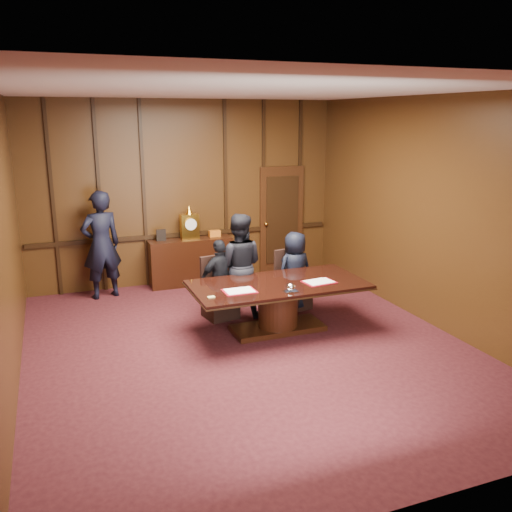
{
  "coord_description": "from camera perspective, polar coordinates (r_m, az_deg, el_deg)",
  "views": [
    {
      "loc": [
        -2.44,
        -6.66,
        3.18
      ],
      "look_at": [
        0.5,
        1.03,
        1.05
      ],
      "focal_mm": 38.0,
      "sensor_mm": 36.0,
      "label": 1
    }
  ],
  "objects": [
    {
      "name": "room",
      "position": [
        7.39,
        -0.69,
        3.14
      ],
      "size": [
        7.0,
        7.04,
        3.5
      ],
      "color": "black",
      "rests_on": "ground"
    },
    {
      "name": "folder_left",
      "position": [
        7.72,
        -1.75,
        -3.7
      ],
      "size": [
        0.46,
        0.33,
        0.02
      ],
      "rotation": [
        0.0,
        0.0,
        -0.01
      ],
      "color": "maroon",
      "rests_on": "conference_table"
    },
    {
      "name": "chair_right",
      "position": [
        9.28,
        3.84,
        -3.67
      ],
      "size": [
        0.57,
        0.57,
        0.99
      ],
      "rotation": [
        0.0,
        0.0,
        0.21
      ],
      "color": "black",
      "rests_on": "ground"
    },
    {
      "name": "conference_table",
      "position": [
        8.2,
        2.33,
        -4.51
      ],
      "size": [
        2.62,
        1.32,
        0.76
      ],
      "color": "black",
      "rests_on": "ground"
    },
    {
      "name": "notepad",
      "position": [
        7.49,
        -4.74,
        -4.34
      ],
      "size": [
        0.1,
        0.07,
        0.01
      ],
      "primitive_type": "cube",
      "rotation": [
        0.0,
        0.0,
        0.04
      ],
      "color": "#D3B967",
      "rests_on": "conference_table"
    },
    {
      "name": "chair_left",
      "position": [
        8.84,
        -3.86,
        -4.61
      ],
      "size": [
        0.55,
        0.55,
        0.99
      ],
      "rotation": [
        0.0,
        0.0,
        0.17
      ],
      "color": "black",
      "rests_on": "ground"
    },
    {
      "name": "witness_right",
      "position": [
        8.75,
        -1.85,
        -0.99
      ],
      "size": [
        1.01,
        0.92,
        1.69
      ],
      "primitive_type": "imported",
      "rotation": [
        0.0,
        0.0,
        2.71
      ],
      "color": "black",
      "rests_on": "ground"
    },
    {
      "name": "witness_left",
      "position": [
        9.98,
        -15.98,
        1.13
      ],
      "size": [
        0.8,
        0.62,
        1.94
      ],
      "primitive_type": "imported",
      "rotation": [
        0.0,
        0.0,
        3.39
      ],
      "color": "black",
      "rests_on": "ground"
    },
    {
      "name": "inkstand",
      "position": [
        7.71,
        3.67,
        -3.39
      ],
      "size": [
        0.2,
        0.14,
        0.12
      ],
      "color": "white",
      "rests_on": "conference_table"
    },
    {
      "name": "sideboard",
      "position": [
        10.57,
        -6.89,
        -0.38
      ],
      "size": [
        1.6,
        0.45,
        1.54
      ],
      "color": "black",
      "rests_on": "ground"
    },
    {
      "name": "signatory_right",
      "position": [
        9.1,
        4.11,
        -1.57
      ],
      "size": [
        0.71,
        0.53,
        1.33
      ],
      "primitive_type": "imported",
      "rotation": [
        0.0,
        0.0,
        3.31
      ],
      "color": "black",
      "rests_on": "ground"
    },
    {
      "name": "signatory_left",
      "position": [
        8.66,
        -3.72,
        -2.51
      ],
      "size": [
        0.81,
        0.46,
        1.31
      ],
      "primitive_type": "imported",
      "rotation": [
        0.0,
        0.0,
        3.34
      ],
      "color": "black",
      "rests_on": "ground"
    },
    {
      "name": "folder_right",
      "position": [
        8.19,
        6.65,
        -2.72
      ],
      "size": [
        0.49,
        0.38,
        0.02
      ],
      "rotation": [
        0.0,
        0.0,
        0.11
      ],
      "color": "maroon",
      "rests_on": "conference_table"
    }
  ]
}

